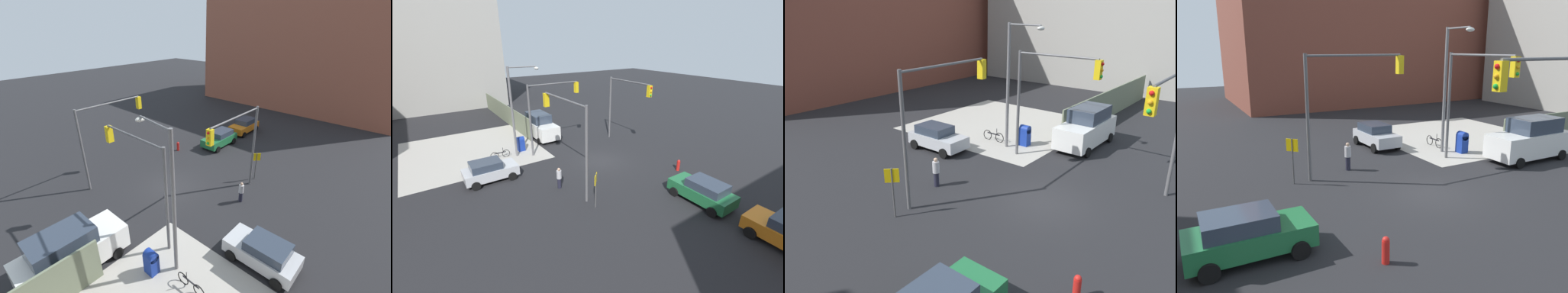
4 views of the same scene
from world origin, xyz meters
The scene contains 16 objects.
ground_plane centered at (0.00, 0.00, 0.00)m, with size 120.00×120.00×0.00m, color black.
sidewalk_corner centered at (9.00, 9.00, 0.01)m, with size 12.00×12.00×0.01m, color #ADA89E.
construction_fence centered at (16.73, 3.20, 1.20)m, with size 17.46×0.12×2.40m, color slate.
building_loft_east centered at (36.00, 11.71, 8.76)m, with size 20.00×24.00×17.53m.
traffic_signal_nw_corner centered at (-2.29, 4.50, 4.65)m, with size 5.78×0.36×6.50m.
traffic_signal_se_corner centered at (2.31, -4.50, 4.65)m, with size 5.72×0.36×6.50m.
traffic_signal_ne_corner centered at (4.50, 2.54, 4.61)m, with size 0.36×5.18×6.50m.
street_lamp_corner centered at (5.15, 5.43, 4.70)m, with size 0.70×2.66×8.00m.
warning_sign_two_way centered at (-5.40, 4.42, 1.64)m, with size 0.48×0.48×2.40m.
mailbox_blue centered at (6.20, 5.00, 0.76)m, with size 0.56×0.64×1.43m.
fire_hydrant centered at (-5.00, -4.20, 0.49)m, with size 0.26×0.26×0.94m.
sedan_silver centered at (1.93, 9.04, 0.84)m, with size 2.02×3.89×1.62m.
coupe_green centered at (-8.81, -1.76, 0.84)m, with size 4.10×2.02×1.62m.
van_white_delivery centered at (8.77, 1.80, 1.28)m, with size 5.40×2.32×2.62m.
pedestrian_crossing centered at (-2.00, 5.20, 0.83)m, with size 0.36×0.36×1.61m.
bicycle_leaning_on_fence centered at (5.60, 7.20, 0.35)m, with size 0.05×1.75×0.97m.
Camera 2 is at (-16.82, 12.68, 9.96)m, focal length 24.00 mm.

